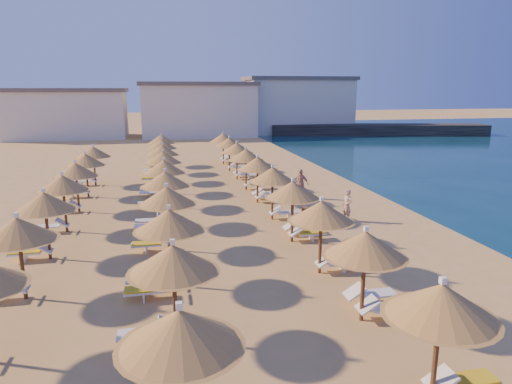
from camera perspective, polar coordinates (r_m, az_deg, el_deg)
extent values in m
plane|color=tan|center=(19.83, -1.68, -6.40)|extent=(220.00, 220.00, 0.00)
cube|color=black|center=(67.28, 14.99, 7.54)|extent=(30.16, 10.37, 1.50)
cube|color=silver|center=(65.93, -22.54, 8.86)|extent=(15.00, 8.00, 6.00)
cube|color=#59514C|center=(65.84, -22.78, 11.68)|extent=(15.60, 8.48, 0.50)
cube|color=silver|center=(63.70, -7.23, 9.98)|extent=(15.00, 8.00, 6.80)
cube|color=#59514C|center=(63.63, -7.32, 13.26)|extent=(15.60, 8.48, 0.50)
cube|color=silver|center=(68.97, 5.22, 10.58)|extent=(15.00, 8.00, 7.60)
cube|color=#59514C|center=(68.93, 5.29, 13.94)|extent=(15.60, 8.48, 0.50)
cylinder|color=brown|center=(10.83, 21.55, -18.30)|extent=(0.12, 0.12, 2.21)
cone|color=#975C2B|center=(10.27, 22.12, -12.44)|extent=(2.22, 2.22, 0.73)
cone|color=#975C2B|center=(10.40, 21.98, -13.96)|extent=(2.40, 2.40, 0.12)
cube|color=white|center=(10.10, 22.34, -10.20)|extent=(0.12, 0.12, 0.14)
cylinder|color=brown|center=(13.54, 13.23, -11.20)|extent=(0.12, 0.12, 2.21)
cone|color=#975C2B|center=(13.10, 13.50, -6.31)|extent=(2.22, 2.22, 0.73)
cone|color=#975C2B|center=(13.20, 13.43, -7.56)|extent=(2.40, 2.40, 0.12)
cube|color=white|center=(12.96, 13.60, -4.50)|extent=(0.12, 0.12, 0.14)
cylinder|color=brown|center=(16.56, 8.04, -6.44)|extent=(0.12, 0.12, 2.21)
cone|color=#975C2B|center=(16.20, 8.17, -2.36)|extent=(2.22, 2.22, 0.73)
cone|color=#975C2B|center=(16.28, 8.14, -3.40)|extent=(2.40, 2.40, 0.12)
cube|color=white|center=(16.09, 8.22, -0.87)|extent=(0.12, 0.12, 0.14)
cylinder|color=brown|center=(19.75, 4.54, -3.15)|extent=(0.12, 0.12, 2.21)
cone|color=#975C2B|center=(19.45, 4.61, 0.31)|extent=(2.22, 2.22, 0.73)
cone|color=#975C2B|center=(19.52, 4.59, -0.57)|extent=(2.40, 2.40, 0.12)
cube|color=white|center=(19.36, 4.63, 1.56)|extent=(0.12, 0.12, 0.14)
cylinder|color=brown|center=(23.04, 2.05, -0.78)|extent=(0.12, 0.12, 2.21)
cone|color=#975C2B|center=(22.78, 2.07, 2.20)|extent=(2.22, 2.22, 0.73)
cone|color=#975C2B|center=(22.84, 2.07, 1.45)|extent=(2.40, 2.40, 0.12)
cube|color=white|center=(22.71, 2.08, 3.28)|extent=(0.12, 0.12, 0.14)
cylinder|color=brown|center=(26.39, 0.18, 1.00)|extent=(0.12, 0.12, 2.21)
cone|color=#975C2B|center=(26.17, 0.19, 3.61)|extent=(2.22, 2.22, 0.73)
cone|color=#975C2B|center=(26.22, 0.19, 2.96)|extent=(2.40, 2.40, 0.12)
cube|color=white|center=(26.10, 0.19, 4.55)|extent=(0.12, 0.12, 0.14)
cylinder|color=brown|center=(29.79, -1.26, 2.37)|extent=(0.12, 0.12, 2.21)
cone|color=#975C2B|center=(29.59, -1.27, 4.69)|extent=(2.22, 2.22, 0.73)
cone|color=#975C2B|center=(29.63, -1.27, 4.11)|extent=(2.40, 2.40, 0.12)
cube|color=white|center=(29.53, -1.27, 5.53)|extent=(0.12, 0.12, 0.14)
cylinder|color=brown|center=(33.21, -2.41, 3.46)|extent=(0.12, 0.12, 2.21)
cone|color=#975C2B|center=(33.03, -2.43, 5.55)|extent=(2.22, 2.22, 0.73)
cone|color=#975C2B|center=(33.07, -2.42, 5.02)|extent=(2.40, 2.40, 0.12)
cube|color=white|center=(32.98, -2.43, 6.30)|extent=(0.12, 0.12, 0.14)
cylinder|color=brown|center=(36.65, -3.34, 4.34)|extent=(0.12, 0.12, 2.21)
cone|color=#975C2B|center=(36.49, -3.37, 6.24)|extent=(2.22, 2.22, 0.73)
cone|color=#975C2B|center=(36.52, -3.36, 5.76)|extent=(2.40, 2.40, 0.12)
cube|color=white|center=(36.44, -3.38, 6.92)|extent=(0.12, 0.12, 0.14)
cylinder|color=brown|center=(40.11, -4.12, 5.08)|extent=(0.12, 0.12, 2.21)
cone|color=#975C2B|center=(39.96, -4.15, 6.81)|extent=(2.22, 2.22, 0.73)
cone|color=#975C2B|center=(39.99, -4.14, 6.37)|extent=(2.40, 2.40, 0.12)
cube|color=white|center=(39.92, -4.16, 7.43)|extent=(0.12, 0.12, 0.14)
cone|color=#975C2B|center=(8.69, -9.49, -16.44)|extent=(2.22, 2.22, 0.73)
cone|color=#975C2B|center=(8.84, -9.41, -18.16)|extent=(2.40, 2.40, 0.12)
cube|color=white|center=(8.48, -9.60, -13.88)|extent=(0.12, 0.12, 0.14)
cylinder|color=brown|center=(12.38, -10.10, -13.43)|extent=(0.12, 0.12, 2.21)
cone|color=#975C2B|center=(11.89, -10.33, -8.15)|extent=(2.22, 2.22, 0.73)
cone|color=#975C2B|center=(12.01, -10.27, -9.51)|extent=(2.40, 2.40, 0.12)
cube|color=white|center=(11.75, -10.42, -6.17)|extent=(0.12, 0.12, 0.14)
cylinder|color=brown|center=(15.63, -10.61, -7.74)|extent=(0.12, 0.12, 2.21)
cone|color=#975C2B|center=(15.24, -10.80, -3.44)|extent=(2.22, 2.22, 0.73)
cone|color=#975C2B|center=(15.33, -10.75, -4.53)|extent=(2.40, 2.40, 0.12)
cube|color=white|center=(15.13, -10.87, -1.86)|extent=(0.12, 0.12, 0.14)
cylinder|color=brown|center=(18.98, -10.93, -4.02)|extent=(0.12, 0.12, 2.21)
cone|color=#975C2B|center=(18.66, -11.09, -0.44)|extent=(2.22, 2.22, 0.73)
cone|color=#975C2B|center=(18.73, -11.05, -1.34)|extent=(2.40, 2.40, 0.12)
cube|color=white|center=(18.57, -11.15, 0.87)|extent=(0.12, 0.12, 0.14)
cylinder|color=brown|center=(22.38, -11.15, -1.43)|extent=(0.12, 0.12, 2.21)
cone|color=#975C2B|center=(22.11, -11.29, 1.63)|extent=(2.22, 2.22, 0.73)
cone|color=#975C2B|center=(22.17, -11.26, 0.86)|extent=(2.40, 2.40, 0.12)
cube|color=white|center=(22.03, -11.34, 2.74)|extent=(0.12, 0.12, 0.14)
cylinder|color=brown|center=(25.82, -11.32, 0.47)|extent=(0.12, 0.12, 2.21)
cone|color=#975C2B|center=(25.59, -11.44, 3.14)|extent=(2.22, 2.22, 0.73)
cone|color=#975C2B|center=(25.64, -11.41, 2.47)|extent=(2.40, 2.40, 0.12)
cube|color=white|center=(25.52, -11.48, 4.10)|extent=(0.12, 0.12, 0.14)
cylinder|color=brown|center=(29.28, -11.44, 1.93)|extent=(0.12, 0.12, 2.21)
cone|color=#975C2B|center=(29.07, -11.55, 4.29)|extent=(2.22, 2.22, 0.73)
cone|color=#975C2B|center=(29.12, -11.52, 3.70)|extent=(2.40, 2.40, 0.12)
cube|color=white|center=(29.01, -11.59, 5.14)|extent=(0.12, 0.12, 0.14)
cylinder|color=brown|center=(32.75, -11.54, 3.08)|extent=(0.12, 0.12, 2.21)
cone|color=#975C2B|center=(32.57, -11.64, 5.19)|extent=(2.22, 2.22, 0.73)
cone|color=#975C2B|center=(32.61, -11.61, 4.66)|extent=(2.40, 2.40, 0.12)
cube|color=white|center=(32.52, -11.67, 5.95)|extent=(0.12, 0.12, 0.14)
cylinder|color=brown|center=(36.24, -11.62, 4.00)|extent=(0.12, 0.12, 2.21)
cone|color=#975C2B|center=(36.07, -11.71, 5.92)|extent=(2.22, 2.22, 0.73)
cone|color=#975C2B|center=(36.11, -11.69, 5.44)|extent=(2.40, 2.40, 0.12)
cube|color=white|center=(36.03, -11.74, 6.60)|extent=(0.12, 0.12, 0.14)
cylinder|color=brown|center=(39.73, -11.69, 4.77)|extent=(0.12, 0.12, 2.21)
cone|color=#975C2B|center=(39.58, -11.77, 6.51)|extent=(2.22, 2.22, 0.73)
cone|color=#975C2B|center=(39.62, -11.75, 6.08)|extent=(2.40, 2.40, 0.12)
cube|color=white|center=(39.54, -11.80, 7.14)|extent=(0.12, 0.12, 0.14)
cylinder|color=brown|center=(16.23, -27.19, -8.21)|extent=(0.12, 0.12, 2.21)
cone|color=#975C2B|center=(15.86, -27.65, -4.08)|extent=(2.22, 2.22, 0.73)
cone|color=#975C2B|center=(15.94, -27.53, -5.13)|extent=(2.40, 2.40, 0.12)
cube|color=white|center=(15.75, -27.81, -2.57)|extent=(0.12, 0.12, 0.14)
cylinder|color=brown|center=(19.47, -24.59, -4.55)|extent=(0.12, 0.12, 2.21)
cone|color=#975C2B|center=(19.17, -24.93, -1.07)|extent=(2.22, 2.22, 0.73)
cone|color=#975C2B|center=(19.23, -24.85, -1.95)|extent=(2.40, 2.40, 0.12)
cube|color=white|center=(19.07, -25.06, 0.20)|extent=(0.12, 0.12, 0.14)
cylinder|color=brown|center=(22.80, -22.76, -1.95)|extent=(0.12, 0.12, 2.21)
cone|color=#975C2B|center=(22.54, -23.03, 1.05)|extent=(2.22, 2.22, 0.73)
cone|color=#975C2B|center=(22.60, -22.96, 0.30)|extent=(2.40, 2.40, 0.12)
cube|color=white|center=(22.46, -23.13, 2.14)|extent=(0.12, 0.12, 0.14)
cylinder|color=brown|center=(26.18, -21.40, 0.00)|extent=(0.12, 0.12, 2.21)
cone|color=#975C2B|center=(25.96, -21.62, 2.62)|extent=(2.22, 2.22, 0.73)
cone|color=#975C2B|center=(26.01, -21.57, 1.96)|extent=(2.40, 2.40, 0.12)
cube|color=white|center=(25.89, -21.70, 3.57)|extent=(0.12, 0.12, 0.14)
cylinder|color=brown|center=(29.60, -20.36, 1.49)|extent=(0.12, 0.12, 2.21)
cone|color=#975C2B|center=(29.40, -20.54, 3.82)|extent=(2.22, 2.22, 0.73)
cone|color=#975C2B|center=(29.45, -20.50, 3.24)|extent=(2.40, 2.40, 0.12)
cube|color=white|center=(29.34, -20.61, 4.66)|extent=(0.12, 0.12, 0.14)
cylinder|color=brown|center=(33.04, -19.53, 2.68)|extent=(0.12, 0.12, 2.21)
cone|color=#975C2B|center=(32.86, -19.69, 4.77)|extent=(2.22, 2.22, 0.73)
cone|color=#975C2B|center=(32.90, -19.65, 4.24)|extent=(2.40, 2.40, 0.12)
cube|color=white|center=(32.81, -19.74, 5.52)|extent=(0.12, 0.12, 0.14)
cube|color=white|center=(11.71, 25.14, -20.62)|extent=(1.22, 0.56, 0.06)
cube|color=white|center=(11.26, 22.05, -20.93)|extent=(0.58, 0.56, 0.40)
cube|color=gold|center=(11.68, 25.17, -20.39)|extent=(1.17, 0.52, 0.05)
cube|color=white|center=(14.26, 16.43, -13.60)|extent=(1.22, 0.56, 0.06)
cube|color=white|center=(14.33, 16.39, -14.18)|extent=(0.06, 0.51, 0.32)
cube|color=white|center=(13.88, 13.75, -13.54)|extent=(0.58, 0.56, 0.40)
cube|color=white|center=(14.97, 14.78, -12.17)|extent=(1.22, 0.56, 0.06)
cube|color=white|center=(15.03, 14.74, -12.72)|extent=(0.06, 0.51, 0.32)
cube|color=white|center=(14.61, 12.20, -12.06)|extent=(0.58, 0.56, 0.40)
cube|color=white|center=(12.76, -14.17, -16.77)|extent=(1.22, 0.56, 0.06)
cube|color=white|center=(12.84, -14.13, -17.39)|extent=(0.06, 0.51, 0.32)
cube|color=white|center=(12.68, -10.79, -16.09)|extent=(0.58, 0.56, 0.40)
cube|color=white|center=(17.15, 10.81, -8.65)|extent=(1.22, 0.56, 0.06)
cube|color=white|center=(17.21, 10.79, -9.15)|extent=(0.06, 0.51, 0.32)
cube|color=white|center=(16.84, 8.53, -8.46)|extent=(0.58, 0.56, 0.40)
cube|color=white|center=(15.93, -13.78, -10.53)|extent=(1.22, 0.56, 0.06)
cube|color=white|center=(15.99, -13.75, -11.05)|extent=(0.06, 0.51, 0.32)
cube|color=white|center=(15.86, -11.14, -9.95)|extent=(0.58, 0.56, 0.40)
cube|color=white|center=(15.11, -13.86, -11.87)|extent=(1.22, 0.56, 0.06)
cube|color=white|center=(15.18, -13.83, -12.42)|extent=(0.06, 0.51, 0.32)
cube|color=white|center=(15.04, -11.07, -11.27)|extent=(0.58, 0.56, 0.40)
cube|color=gold|center=(15.09, -13.87, -11.68)|extent=(1.17, 0.52, 0.05)
cube|color=white|center=(20.25, 6.96, -5.12)|extent=(1.22, 0.56, 0.06)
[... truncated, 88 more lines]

